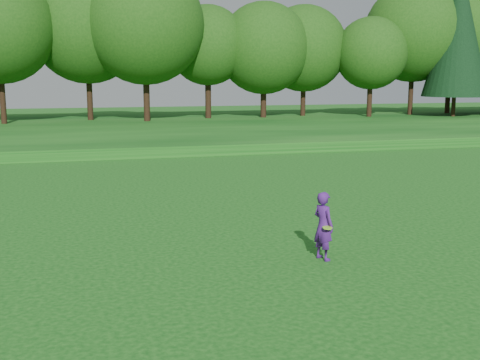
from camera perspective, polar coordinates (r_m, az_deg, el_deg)
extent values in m
plane|color=#0D4712|center=(13.52, -3.49, -8.96)|extent=(140.00, 140.00, 0.00)
cube|color=#0D4712|center=(46.79, -11.76, 4.79)|extent=(130.00, 30.00, 0.60)
cube|color=gray|center=(32.94, -10.37, 2.22)|extent=(130.00, 1.60, 0.04)
imported|color=#4B1A78|center=(14.49, 7.91, -4.33)|extent=(0.58, 0.70, 1.65)
cylinder|color=#8FE724|center=(14.26, 8.30, -4.50)|extent=(0.23, 0.23, 0.04)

